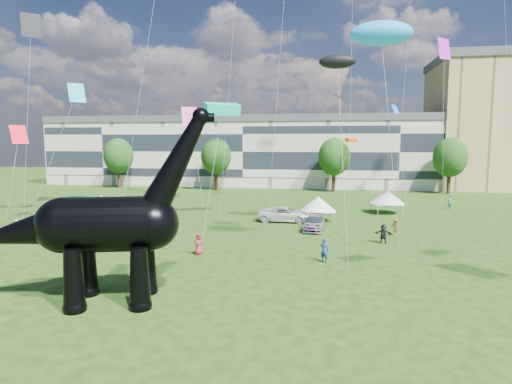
# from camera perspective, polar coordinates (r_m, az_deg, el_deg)

# --- Properties ---
(ground) EXTENTS (220.00, 220.00, 0.00)m
(ground) POSITION_cam_1_polar(r_m,az_deg,el_deg) (21.39, -10.39, -15.81)
(ground) COLOR #16330C
(ground) RESTS_ON ground
(terrace_row) EXTENTS (78.00, 11.00, 12.00)m
(terrace_row) POSITION_cam_1_polar(r_m,az_deg,el_deg) (81.96, -1.03, 5.12)
(terrace_row) COLOR beige
(terrace_row) RESTS_ON ground
(tree_far_left) EXTENTS (5.20, 5.20, 9.44)m
(tree_far_left) POSITION_cam_1_polar(r_m,az_deg,el_deg) (80.52, -17.89, 4.98)
(tree_far_left) COLOR #382314
(tree_far_left) RESTS_ON ground
(tree_mid_left) EXTENTS (5.20, 5.20, 9.44)m
(tree_mid_left) POSITION_cam_1_polar(r_m,az_deg,el_deg) (74.04, -5.36, 5.16)
(tree_mid_left) COLOR #382314
(tree_mid_left) RESTS_ON ground
(tree_mid_right) EXTENTS (5.20, 5.20, 9.44)m
(tree_mid_right) POSITION_cam_1_polar(r_m,az_deg,el_deg) (71.61, 10.38, 5.03)
(tree_mid_right) COLOR #382314
(tree_mid_right) RESTS_ON ground
(tree_far_right) EXTENTS (5.20, 5.20, 9.44)m
(tree_far_right) POSITION_cam_1_polar(r_m,az_deg,el_deg) (74.12, 24.47, 4.60)
(tree_far_right) COLOR #382314
(tree_far_right) RESTS_ON ground
(dinosaur_sculpture) EXTENTS (12.49, 5.05, 10.23)m
(dinosaur_sculpture) POSITION_cam_1_polar(r_m,az_deg,el_deg) (22.92, -20.17, -4.50)
(dinosaur_sculpture) COLOR black
(dinosaur_sculpture) RESTS_ON ground
(car_silver) EXTENTS (2.36, 4.26, 1.37)m
(car_silver) POSITION_cam_1_polar(r_m,az_deg,el_deg) (45.75, -21.19, -3.20)
(car_silver) COLOR #B3B2B7
(car_silver) RESTS_ON ground
(car_grey) EXTENTS (4.61, 1.84, 1.49)m
(car_grey) POSITION_cam_1_polar(r_m,az_deg,el_deg) (41.63, -15.13, -3.83)
(car_grey) COLOR slate
(car_grey) RESTS_ON ground
(car_white) EXTENTS (5.59, 2.71, 1.53)m
(car_white) POSITION_cam_1_polar(r_m,az_deg,el_deg) (44.20, 3.96, -2.99)
(car_white) COLOR white
(car_white) RESTS_ON ground
(car_dark) EXTENTS (2.13, 4.70, 1.33)m
(car_dark) POSITION_cam_1_polar(r_m,az_deg,el_deg) (40.36, 7.75, -4.10)
(car_dark) COLOR #595960
(car_dark) RESTS_ON ground
(gazebo_near) EXTENTS (4.56, 4.56, 2.58)m
(gazebo_near) POSITION_cam_1_polar(r_m,az_deg,el_deg) (44.67, 8.28, -1.59)
(gazebo_near) COLOR silver
(gazebo_near) RESTS_ON ground
(gazebo_far) EXTENTS (4.54, 4.54, 2.73)m
(gazebo_far) POSITION_cam_1_polar(r_m,az_deg,el_deg) (51.35, 17.07, -0.63)
(gazebo_far) COLOR silver
(gazebo_far) RESTS_ON ground
(gazebo_left) EXTENTS (3.63, 3.63, 2.46)m
(gazebo_left) POSITION_cam_1_polar(r_m,az_deg,el_deg) (48.76, -19.89, -1.32)
(gazebo_left) COLOR silver
(gazebo_left) RESTS_ON ground
(visitors) EXTENTS (51.48, 46.29, 1.85)m
(visitors) POSITION_cam_1_polar(r_m,az_deg,el_deg) (33.86, -6.79, -5.82)
(visitors) COLOR maroon
(visitors) RESTS_ON ground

